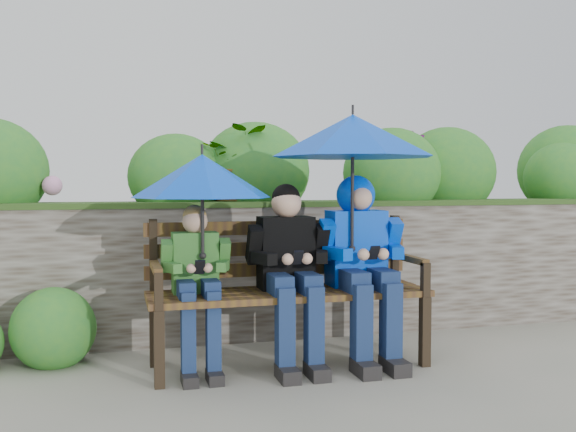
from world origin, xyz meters
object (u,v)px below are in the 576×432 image
object	(u,v)px
park_bench	(286,281)
boy_middle	(290,265)
boy_right	(361,252)
umbrella_left	(202,176)
boy_left	(197,277)
umbrella_right	(353,136)

from	to	relation	value
park_bench	boy_middle	xyz separation A→B (m)	(-0.00, -0.09, 0.12)
park_bench	boy_right	bearing A→B (deg)	-9.18
boy_right	umbrella_left	xyz separation A→B (m)	(-1.04, -0.00, 0.49)
boy_right	boy_left	bearing A→B (deg)	179.71
boy_left	boy_middle	xyz separation A→B (m)	(0.59, -0.01, 0.05)
park_bench	boy_left	size ratio (longest dim) A/B	1.72
boy_middle	boy_right	size ratio (longest dim) A/B	0.95
boy_left	boy_middle	bearing A→B (deg)	-1.31
boy_right	umbrella_right	size ratio (longest dim) A/B	1.15
boy_right	park_bench	bearing A→B (deg)	170.82
umbrella_left	umbrella_right	distance (m)	1.00
boy_left	umbrella_left	distance (m)	0.61
boy_middle	umbrella_left	bearing A→B (deg)	179.59
umbrella_left	umbrella_right	xyz separation A→B (m)	(0.96, -0.02, 0.26)
boy_left	park_bench	bearing A→B (deg)	7.11
park_bench	boy_left	world-z (taller)	boy_left
park_bench	umbrella_right	world-z (taller)	umbrella_right
park_bench	boy_left	xyz separation A→B (m)	(-0.59, -0.07, 0.06)
umbrella_right	park_bench	bearing A→B (deg)	165.46
boy_middle	umbrella_left	world-z (taller)	umbrella_left
boy_left	umbrella_left	world-z (taller)	umbrella_left
park_bench	boy_left	bearing A→B (deg)	-172.89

